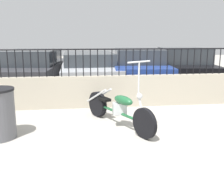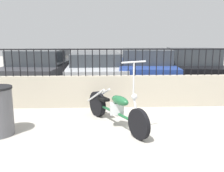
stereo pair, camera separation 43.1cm
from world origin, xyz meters
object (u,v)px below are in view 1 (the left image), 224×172
(car_black, at_px, (181,67))
(car_silver, at_px, (89,70))
(motorcycle_green, at_px, (115,107))
(car_dark_grey, at_px, (34,69))
(car_blue, at_px, (138,68))

(car_black, bearing_deg, car_silver, 98.45)
(car_silver, bearing_deg, motorcycle_green, -175.75)
(car_dark_grey, relative_size, car_black, 1.08)
(motorcycle_green, distance_m, car_blue, 4.18)
(car_silver, bearing_deg, car_blue, -93.60)
(motorcycle_green, relative_size, car_blue, 0.46)
(motorcycle_green, bearing_deg, car_dark_grey, -178.82)
(car_blue, relative_size, car_black, 1.03)
(motorcycle_green, height_order, car_black, car_black)
(car_black, bearing_deg, car_blue, 101.48)
(motorcycle_green, distance_m, car_black, 5.12)
(car_dark_grey, height_order, car_silver, car_dark_grey)
(car_silver, xyz_separation_m, car_black, (3.54, 0.10, 0.05))
(car_dark_grey, height_order, car_black, car_black)
(motorcycle_green, height_order, car_dark_grey, motorcycle_green)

